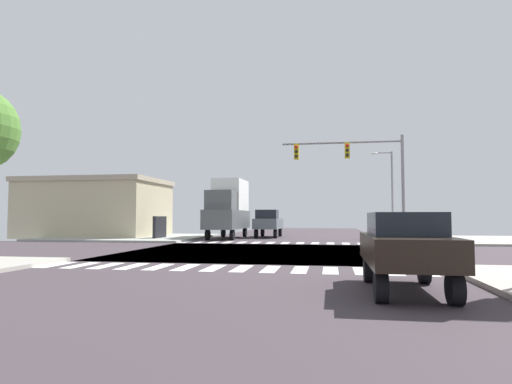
{
  "coord_description": "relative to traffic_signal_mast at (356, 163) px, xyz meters",
  "views": [
    {
      "loc": [
        3.27,
        -21.98,
        1.78
      ],
      "look_at": [
        -1.27,
        4.5,
        3.3
      ],
      "focal_mm": 30.5,
      "sensor_mm": 36.0,
      "label": 1
    }
  ],
  "objects": [
    {
      "name": "ground",
      "position": [
        -4.93,
        -7.21,
        -5.3
      ],
      "size": [
        90.0,
        90.0,
        0.05
      ],
      "color": "#3C3338"
    },
    {
      "name": "sidewalk_corner_ne",
      "position": [
        8.07,
        4.79,
        -5.21
      ],
      "size": [
        12.0,
        12.0,
        0.14
      ],
      "color": "#A09B91",
      "rests_on": "ground"
    },
    {
      "name": "sidewalk_corner_nw",
      "position": [
        -17.93,
        4.79,
        -5.21
      ],
      "size": [
        12.0,
        12.0,
        0.14
      ],
      "color": "#9DA198",
      "rests_on": "ground"
    },
    {
      "name": "crosswalk_near",
      "position": [
        -5.18,
        -14.51,
        -5.28
      ],
      "size": [
        13.5,
        2.0,
        0.01
      ],
      "color": "silver",
      "rests_on": "ground"
    },
    {
      "name": "crosswalk_far",
      "position": [
        -5.18,
        0.09,
        -5.28
      ],
      "size": [
        13.5,
        2.0,
        0.01
      ],
      "color": "silver",
      "rests_on": "ground"
    },
    {
      "name": "traffic_signal_mast",
      "position": [
        0.0,
        0.0,
        0.0
      ],
      "size": [
        7.91,
        0.55,
        7.09
      ],
      "color": "gray",
      "rests_on": "ground"
    },
    {
      "name": "street_lamp",
      "position": [
        3.18,
        8.41,
        -0.89
      ],
      "size": [
        1.78,
        0.32,
        7.23
      ],
      "color": "gray",
      "rests_on": "ground"
    },
    {
      "name": "bank_building",
      "position": [
        -21.64,
        5.59,
        -2.77
      ],
      "size": [
        12.71,
        8.04,
        5.0
      ],
      "color": "#B7AB89",
      "rests_on": "ground"
    },
    {
      "name": "sedan_crossing_3",
      "position": [
        0.07,
        -18.36,
        -4.16
      ],
      "size": [
        1.8,
        4.3,
        1.88
      ],
      "color": "black",
      "rests_on": "ground"
    },
    {
      "name": "box_truck_queued_1",
      "position": [
        -9.93,
        5.54,
        -2.71
      ],
      "size": [
        2.4,
        7.2,
        4.85
      ],
      "rotation": [
        0.0,
        0.0,
        3.14
      ],
      "color": "black",
      "rests_on": "ground"
    },
    {
      "name": "pickup_leading_1",
      "position": [
        -6.93,
        7.82,
        -3.99
      ],
      "size": [
        2.0,
        5.1,
        2.35
      ],
      "rotation": [
        0.0,
        0.0,
        3.14
      ],
      "color": "black",
      "rests_on": "ground"
    }
  ]
}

